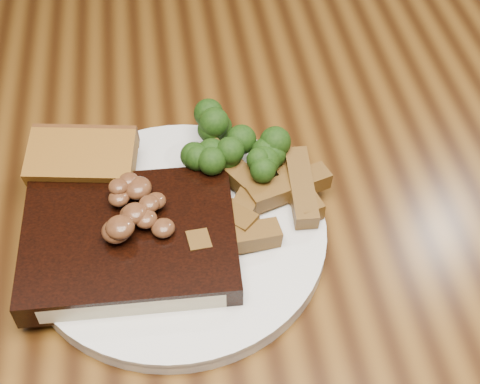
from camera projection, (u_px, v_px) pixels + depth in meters
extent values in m
cube|color=#553411|center=(229.00, 217.00, 0.64)|extent=(1.60, 0.90, 0.04)
cube|color=black|center=(129.00, 26.00, 1.30)|extent=(0.50, 0.50, 0.04)
cylinder|color=black|center=(205.00, 56.00, 1.63)|extent=(0.04, 0.04, 0.45)
cylinder|color=black|center=(53.00, 80.00, 1.57)|extent=(0.04, 0.04, 0.45)
cylinder|color=black|center=(243.00, 161.00, 1.40)|extent=(0.04, 0.04, 0.45)
cylinder|color=black|center=(66.00, 194.00, 1.34)|extent=(0.04, 0.04, 0.45)
cylinder|color=silver|center=(178.00, 234.00, 0.60)|extent=(0.29, 0.29, 0.01)
cube|color=black|center=(130.00, 240.00, 0.57)|extent=(0.18, 0.14, 0.03)
cube|color=beige|center=(133.00, 305.00, 0.53)|extent=(0.15, 0.02, 0.02)
cube|color=#8B5E19|center=(85.00, 173.00, 0.62)|extent=(0.10, 0.07, 0.02)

